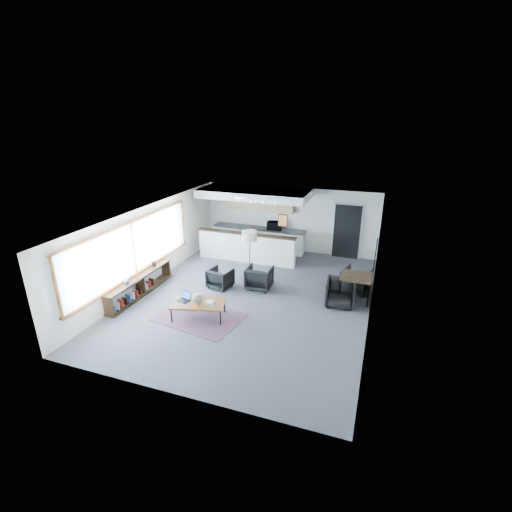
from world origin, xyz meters
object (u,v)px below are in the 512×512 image
(ceramic_pot, at_px, (198,298))
(book_stack, at_px, (210,303))
(dining_chair_near, at_px, (340,293))
(dining_chair_far, at_px, (356,281))
(coffee_table, at_px, (198,304))
(armchair_left, at_px, (220,277))
(dining_table, at_px, (356,278))
(armchair_right, at_px, (259,277))
(laptop, at_px, (185,298))
(microwave, at_px, (274,225))
(floor_lamp, at_px, (250,238))

(ceramic_pot, bearing_deg, book_stack, 7.73)
(dining_chair_near, xyz_separation_m, dining_chair_far, (0.35, 1.09, -0.02))
(coffee_table, xyz_separation_m, dining_chair_near, (3.57, 2.06, -0.07))
(armchair_left, height_order, dining_table, dining_table)
(armchair_right, relative_size, dining_chair_far, 1.15)
(coffee_table, height_order, laptop, laptop)
(dining_table, xyz_separation_m, microwave, (-3.53, 3.23, 0.42))
(dining_table, xyz_separation_m, dining_chair_far, (-0.02, 0.58, -0.35))
(dining_chair_near, bearing_deg, dining_table, 48.52)
(dining_table, bearing_deg, microwave, 137.50)
(book_stack, bearing_deg, laptop, -178.86)
(ceramic_pot, height_order, dining_chair_far, ceramic_pot)
(book_stack, relative_size, dining_table, 0.31)
(book_stack, xyz_separation_m, floor_lamp, (0.10, 2.84, 0.98))
(coffee_table, bearing_deg, dining_table, 18.71)
(ceramic_pot, xyz_separation_m, armchair_left, (-0.24, 1.99, -0.26))
(armchair_right, relative_size, microwave, 1.39)
(ceramic_pot, distance_m, book_stack, 0.36)
(coffee_table, distance_m, armchair_left, 1.98)
(ceramic_pot, height_order, armchair_left, ceramic_pot)
(microwave, bearing_deg, armchair_right, -89.91)
(ceramic_pot, distance_m, dining_chair_near, 4.14)
(armchair_left, bearing_deg, ceramic_pot, 106.51)
(laptop, xyz_separation_m, dining_table, (4.36, 2.56, 0.16))
(dining_chair_far, bearing_deg, dining_chair_near, 86.98)
(ceramic_pot, xyz_separation_m, floor_lamp, (0.44, 2.88, 0.88))
(ceramic_pot, height_order, floor_lamp, floor_lamp)
(dining_table, bearing_deg, armchair_right, -175.38)
(microwave, bearing_deg, ceramic_pot, -102.98)
(book_stack, bearing_deg, armchair_left, 106.86)
(dining_table, bearing_deg, floor_lamp, 175.20)
(coffee_table, bearing_deg, book_stack, -10.60)
(armchair_left, xyz_separation_m, dining_chair_far, (4.17, 1.18, -0.01))
(laptop, bearing_deg, book_stack, 16.31)
(book_stack, distance_m, dining_table, 4.41)
(dining_table, distance_m, microwave, 4.80)
(book_stack, xyz_separation_m, dining_table, (3.60, 2.54, 0.19))
(book_stack, height_order, floor_lamp, floor_lamp)
(armchair_left, bearing_deg, laptop, 94.50)
(armchair_left, bearing_deg, armchair_right, -153.84)
(book_stack, relative_size, dining_chair_far, 0.40)
(ceramic_pot, height_order, book_stack, ceramic_pot)
(floor_lamp, distance_m, dining_chair_near, 3.42)
(laptop, height_order, floor_lamp, floor_lamp)
(coffee_table, bearing_deg, laptop, 164.63)
(microwave, bearing_deg, floor_lamp, -98.37)
(laptop, xyz_separation_m, dining_chair_far, (4.34, 3.14, -0.19))
(dining_table, distance_m, dining_chair_near, 0.71)
(book_stack, relative_size, armchair_left, 0.40)
(armchair_left, xyz_separation_m, dining_table, (4.18, 0.60, 0.35))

